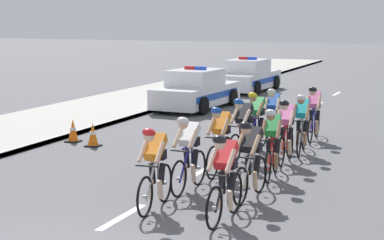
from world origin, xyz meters
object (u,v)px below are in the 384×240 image
police_car_second (248,77)px  cyclist_fifth (221,139)px  cyclist_eighth (286,130)px  cyclist_eleventh (273,115)px  cyclist_ninth (256,120)px  traffic_cone_near (93,135)px  police_car_nearest (196,91)px  cyclist_twelfth (314,112)px  cyclist_fourth (250,159)px  traffic_cone_mid (73,131)px  cyclist_third (188,152)px  cyclist_lead (155,167)px  cyclist_sixth (272,142)px  cyclist_tenth (302,123)px  cyclist_seventh (243,128)px  cyclist_second (225,176)px

police_car_second → cyclist_fifth: bearing=-74.2°
cyclist_eighth → cyclist_eleventh: size_ratio=1.00×
cyclist_ninth → traffic_cone_near: bearing=-162.7°
police_car_nearest → traffic_cone_near: 7.88m
cyclist_twelfth → police_car_nearest: police_car_nearest is taller
traffic_cone_near → cyclist_fourth: bearing=-31.3°
cyclist_twelfth → traffic_cone_mid: cyclist_twelfth is taller
police_car_second → cyclist_fourth: bearing=-72.0°
cyclist_third → traffic_cone_mid: 6.12m
cyclist_eighth → cyclist_ninth: 1.64m
cyclist_lead → traffic_cone_mid: (-4.90, 4.94, -0.48)m
cyclist_lead → cyclist_sixth: 3.32m
cyclist_fifth → cyclist_tenth: (1.09, 2.92, 0.00)m
cyclist_ninth → traffic_cone_mid: 5.07m
cyclist_ninth → cyclist_eleventh: size_ratio=1.00×
cyclist_eighth → police_car_nearest: (-5.48, 7.79, -0.11)m
cyclist_ninth → police_car_nearest: 7.90m
cyclist_twelfth → traffic_cone_mid: 6.70m
cyclist_seventh → cyclist_twelfth: 3.44m
cyclist_seventh → cyclist_eleventh: 2.39m
cyclist_fifth → police_car_second: size_ratio=0.39×
cyclist_tenth → traffic_cone_near: size_ratio=2.68×
cyclist_second → cyclist_eighth: (-0.22, 4.83, 0.00)m
cyclist_second → police_car_nearest: bearing=114.3°
cyclist_ninth → police_car_second: police_car_second is taller
cyclist_lead → police_car_second: (-4.32, 18.78, -0.11)m
cyclist_seventh → traffic_cone_mid: size_ratio=2.69×
cyclist_third → cyclist_seventh: size_ratio=1.00×
police_car_second → cyclist_eighth: bearing=-68.8°
cyclist_tenth → traffic_cone_mid: (-6.16, -0.92, -0.48)m
cyclist_second → cyclist_sixth: bearing=91.7°
cyclist_second → police_car_second: size_ratio=0.39×
cyclist_second → cyclist_seventh: same height
cyclist_fourth → police_car_nearest: size_ratio=0.38×
cyclist_tenth → cyclist_twelfth: same height
cyclist_tenth → cyclist_eleventh: (-1.04, 1.03, 0.00)m
cyclist_sixth → cyclist_seventh: same height
cyclist_second → police_car_nearest: 13.85m
cyclist_sixth → traffic_cone_near: cyclist_sixth is taller
cyclist_third → police_car_nearest: 11.90m
cyclist_eighth → cyclist_third: bearing=-108.6°
cyclist_lead → cyclist_fifth: bearing=86.9°
police_car_nearest → cyclist_fifth: bearing=-64.8°
police_car_second → cyclist_seventh: bearing=-72.6°
cyclist_eighth → police_car_nearest: police_car_nearest is taller
cyclist_ninth → cyclist_twelfth: 2.20m
police_car_nearest → traffic_cone_mid: 7.55m
police_car_nearest → police_car_second: (0.00, 6.32, 0.00)m
traffic_cone_mid → cyclist_eighth: bearing=-2.6°
cyclist_twelfth → police_car_nearest: size_ratio=0.38×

